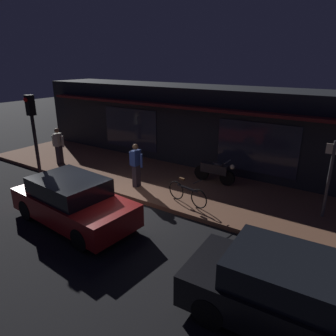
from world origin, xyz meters
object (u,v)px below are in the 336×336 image
Objects in this scene: parked_car_near at (73,201)px; traffic_light_pole at (33,127)px; bicycle_parked at (187,194)px; sign_post at (330,175)px; person_bystander at (136,164)px; parked_car_far at (294,295)px; person_photographer at (58,145)px; motorcycle at (215,171)px.

traffic_light_pole is at bearing 163.04° from parked_car_near.
bicycle_parked is 4.36m from sign_post.
person_bystander is at bearing 90.05° from parked_car_near.
parked_car_near is at bearing -145.43° from sign_post.
parked_car_far is at bearing -27.75° from person_bystander.
person_photographer reaches higher than parked_car_far.
bicycle_parked is at bearing -5.41° from person_bystander.
parked_car_near is (4.74, -3.17, -0.32)m from person_photographer.
sign_post reaches higher than parked_car_far.
parked_car_near is at bearing -130.21° from bicycle_parked.
person_photographer is 11.75m from parked_car_far.
bicycle_parked is 0.68× the size of sign_post.
person_bystander is at bearing 174.59° from bicycle_parked.
sign_post is at bearing 91.88° from parked_car_far.
parked_car_near is (0.00, -3.02, -0.32)m from person_bystander.
bicycle_parked is at bearing -88.92° from motorcycle.
person_bystander is (4.74, -0.15, 0.00)m from person_photographer.
traffic_light_pole reaches higher than person_bystander.
traffic_light_pole reaches higher than sign_post.
traffic_light_pole reaches higher than motorcycle.
sign_post is 0.57× the size of parked_car_far.
motorcycle reaches higher than bicycle_parked.
sign_post is at bearing 11.90° from person_bystander.
person_bystander is 3.03m from parked_car_near.
bicycle_parked is at bearing -158.52° from sign_post.
parked_car_far is (6.46, -0.39, 0.00)m from parked_car_near.
person_bystander is 0.40× the size of parked_car_far.
bicycle_parked is (0.04, -2.23, -0.14)m from motorcycle.
motorcycle is 0.71× the size of sign_post.
person_photographer reaches higher than bicycle_parked.
sign_post is 4.80m from parked_car_far.
person_bystander reaches higher than parked_car_near.
parked_car_near reaches higher than bicycle_parked.
parked_car_near is at bearing 176.59° from parked_car_far.
bicycle_parked is at bearing 142.24° from parked_car_far.
bicycle_parked is 2.43m from person_bystander.
person_bystander is 0.70× the size of sign_post.
person_photographer is 11.12m from sign_post.
parked_car_far is (0.16, -4.73, -0.81)m from sign_post.
parked_car_near is at bearing -16.96° from traffic_light_pole.
parked_car_near reaches higher than motorcycle.
parked_car_far is (9.32, -1.26, -1.77)m from traffic_light_pole.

